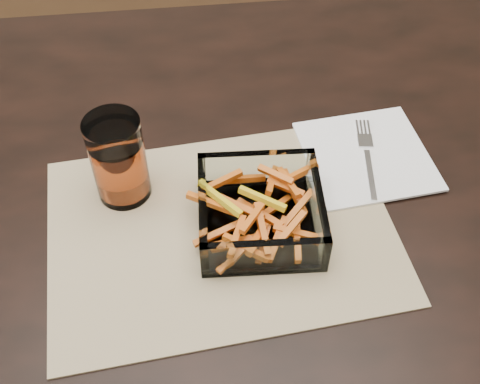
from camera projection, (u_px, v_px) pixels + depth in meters
name	position (u px, v px, depth m)	size (l,w,h in m)	color
dining_table	(233.00, 219.00, 0.92)	(1.60, 0.90, 0.75)	black
placemat	(221.00, 229.00, 0.79)	(0.45, 0.33, 0.00)	tan
glass_bowl	(260.00, 213.00, 0.78)	(0.17, 0.17, 0.06)	white
tumbler	(119.00, 161.00, 0.79)	(0.07, 0.07, 0.13)	white
napkin	(367.00, 156.00, 0.88)	(0.18, 0.18, 0.00)	white
fork	(367.00, 155.00, 0.87)	(0.04, 0.16, 0.00)	silver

